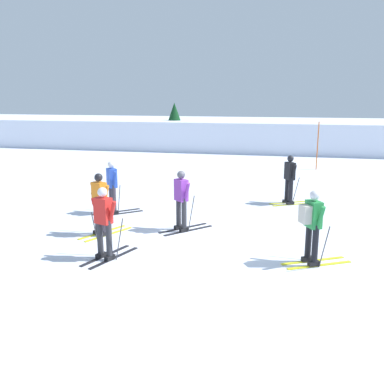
{
  "coord_description": "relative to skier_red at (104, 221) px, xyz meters",
  "views": [
    {
      "loc": [
        1.81,
        -10.61,
        3.75
      ],
      "look_at": [
        -0.86,
        1.57,
        0.9
      ],
      "focal_mm": 40.13,
      "sensor_mm": 36.0,
      "label": 1
    }
  ],
  "objects": [
    {
      "name": "ground_plane",
      "position": [
        2.17,
        1.86,
        -0.92
      ],
      "size": [
        120.0,
        120.0,
        0.0
      ],
      "primitive_type": "plane",
      "color": "silver"
    },
    {
      "name": "far_snow_ridge",
      "position": [
        2.17,
        22.46,
        0.07
      ],
      "size": [
        80.0,
        8.03,
        1.96
      ],
      "primitive_type": "cube",
      "color": "silver",
      "rests_on": "ground"
    },
    {
      "name": "skier_red",
      "position": [
        0.0,
        0.0,
        0.0
      ],
      "size": [
        0.95,
        1.63,
        1.71
      ],
      "color": "black",
      "rests_on": "ground"
    },
    {
      "name": "skier_black",
      "position": [
        4.17,
        6.18,
        -0.0
      ],
      "size": [
        1.59,
        1.08,
        1.71
      ],
      "color": "gold",
      "rests_on": "ground"
    },
    {
      "name": "skier_purple",
      "position": [
        1.23,
        2.45,
        0.0
      ],
      "size": [
        1.36,
        1.42,
        1.71
      ],
      "color": "black",
      "rests_on": "ground"
    },
    {
      "name": "skier_blue",
      "position": [
        -1.34,
        3.7,
        -0.0
      ],
      "size": [
        1.46,
        1.32,
        1.71
      ],
      "color": "black",
      "rests_on": "ground"
    },
    {
      "name": "skier_green",
      "position": [
        4.63,
        0.69,
        0.04
      ],
      "size": [
        1.58,
        1.09,
        1.71
      ],
      "color": "gold",
      "rests_on": "ground"
    },
    {
      "name": "skier_orange",
      "position": [
        -0.82,
        1.61,
        -0.0
      ],
      "size": [
        1.07,
        1.59,
        1.71
      ],
      "color": "gold",
      "rests_on": "ground"
    },
    {
      "name": "trail_marker_pole",
      "position": [
        5.55,
        13.68,
        0.3
      ],
      "size": [
        0.05,
        0.05,
        2.42
      ],
      "primitive_type": "cylinder",
      "color": "#C65614",
      "rests_on": "ground"
    },
    {
      "name": "conifer_far_left",
      "position": [
        -3.74,
        20.74,
        1.1
      ],
      "size": [
        1.66,
        1.66,
        3.18
      ],
      "color": "#513823",
      "rests_on": "ground"
    }
  ]
}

